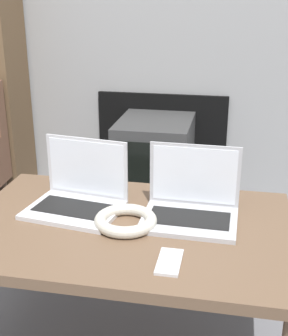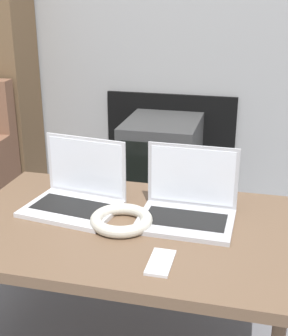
{
  "view_description": "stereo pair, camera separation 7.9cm",
  "coord_description": "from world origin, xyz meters",
  "views": [
    {
      "loc": [
        0.33,
        -1.04,
        1.2
      ],
      "look_at": [
        0.0,
        0.61,
        0.56
      ],
      "focal_mm": 50.0,
      "sensor_mm": 36.0,
      "label": 1
    },
    {
      "loc": [
        0.4,
        -1.03,
        1.2
      ],
      "look_at": [
        0.0,
        0.61,
        0.56
      ],
      "focal_mm": 50.0,
      "sensor_mm": 36.0,
      "label": 2
    }
  ],
  "objects": [
    {
      "name": "laptop_left",
      "position": [
        -0.2,
        0.41,
        0.52
      ],
      "size": [
        0.35,
        0.29,
        0.24
      ],
      "rotation": [
        0.0,
        0.0,
        -0.14
      ],
      "color": "silver",
      "rests_on": "table"
    },
    {
      "name": "headphones",
      "position": [
        0.0,
        0.3,
        0.49
      ],
      "size": [
        0.21,
        0.21,
        0.04
      ],
      "color": "beige",
      "rests_on": "table"
    },
    {
      "name": "table",
      "position": [
        0.0,
        0.31,
        0.43
      ],
      "size": [
        1.09,
        0.73,
        0.47
      ],
      "color": "brown",
      "rests_on": "ground_plane"
    },
    {
      "name": "phone",
      "position": [
        0.17,
        0.1,
        0.47
      ],
      "size": [
        0.07,
        0.14,
        0.01
      ],
      "color": "silver",
      "rests_on": "table"
    },
    {
      "name": "laptop_right",
      "position": [
        0.2,
        0.41,
        0.52
      ],
      "size": [
        0.32,
        0.25,
        0.24
      ],
      "rotation": [
        0.0,
        0.0,
        -0.02
      ],
      "color": "#B2B2B7",
      "rests_on": "table"
    },
    {
      "name": "tv",
      "position": [
        -0.11,
        1.48,
        0.26
      ],
      "size": [
        0.41,
        0.5,
        0.51
      ],
      "color": "#383838",
      "rests_on": "ground_plane"
    }
  ]
}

